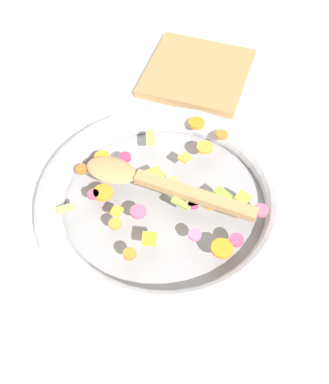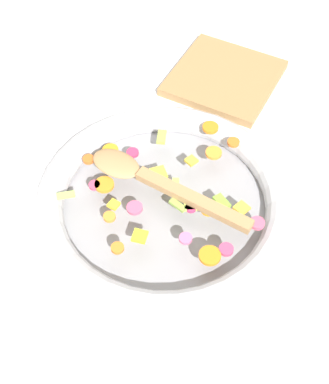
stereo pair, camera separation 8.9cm
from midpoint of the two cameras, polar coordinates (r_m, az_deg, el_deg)
ground_plane at (r=0.93m, az=-2.73°, el=-2.05°), size 4.00×4.00×0.00m
skillet at (r=0.92m, az=-2.79°, el=-1.25°), size 0.44×0.44×0.05m
chopped_vegetables at (r=0.89m, az=-2.46°, el=0.06°), size 0.34×0.34×0.01m
wooden_spoon at (r=0.89m, az=-4.39°, el=0.82°), size 0.06×0.30×0.01m
cutting_board at (r=1.17m, az=1.27°, el=12.47°), size 0.21×0.21×0.02m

